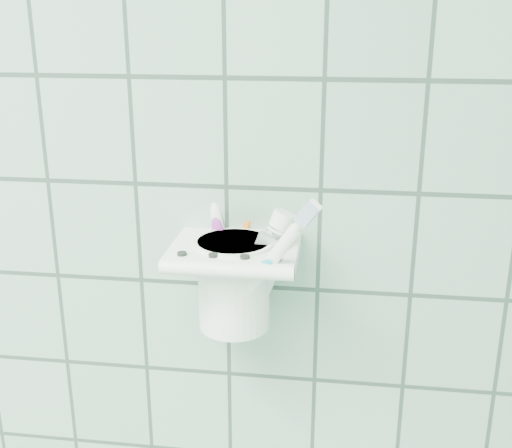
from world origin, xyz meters
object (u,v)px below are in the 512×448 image
Objects in this scene: cup at (234,280)px; holder_bracket at (235,253)px; toothbrush_orange at (224,233)px; toothpaste_tube at (240,257)px; toothbrush_blue at (236,224)px; toothbrush_pink at (237,233)px.

holder_bracket is at bearing -63.38° from cup.
toothbrush_orange is 0.03m from toothpaste_tube.
toothbrush_blue is (-0.00, 0.02, 0.03)m from holder_bracket.
cup is at bearing 116.62° from holder_bracket.
toothbrush_pink is 0.02m from toothbrush_orange.
toothbrush_orange is at bearing 176.28° from toothpaste_tube.
toothbrush_pink is (0.00, 0.01, 0.05)m from cup.
toothbrush_blue is (0.00, 0.01, 0.06)m from cup.
cup is 0.04m from toothpaste_tube.
toothpaste_tube is at bearing -43.98° from toothbrush_blue.
toothpaste_tube is (0.01, -0.01, 0.03)m from cup.
cup is 0.05m from toothbrush_pink.
toothbrush_blue is at bearing 94.44° from holder_bracket.
cup is 0.69× the size of toothpaste_tube.
holder_bracket is 0.93× the size of toothpaste_tube.
toothbrush_pink is 1.30× the size of toothpaste_tube.
toothbrush_orange is (-0.01, -0.00, 0.02)m from holder_bracket.
toothbrush_blue is at bearing 118.07° from toothpaste_tube.
holder_bracket is 0.71× the size of toothbrush_orange.
cup is 0.06m from toothbrush_orange.
toothbrush_blue is 0.04m from toothpaste_tube.
holder_bracket is at bearing -59.88° from toothbrush_blue.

